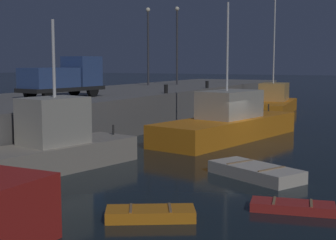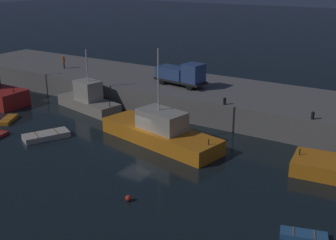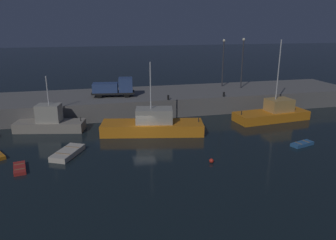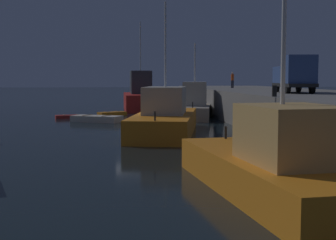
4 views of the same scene
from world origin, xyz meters
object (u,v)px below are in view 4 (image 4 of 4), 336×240
dinghy_red_small (112,114)px  dinghy_orange_near (71,117)px  utility_truck (294,75)px  dockworker (232,79)px  rowboat_blue_far (97,119)px  fishing_boat_orange (141,96)px  bollard_west (274,91)px  fishing_trawler_red (165,118)px  fishing_boat_white (278,165)px  fishing_boat_blue (195,106)px

dinghy_red_small → dinghy_orange_near: bearing=-52.5°
utility_truck → dockworker: (-17.40, -0.33, -0.32)m
rowboat_blue_far → utility_truck: 15.99m
dinghy_orange_near → utility_truck: 19.89m
fishing_boat_orange → bollard_west: bearing=12.5°
fishing_boat_orange → bollard_west: size_ratio=17.63×
dinghy_orange_near → bollard_west: bearing=38.1°
fishing_trawler_red → dockworker: size_ratio=7.18×
fishing_trawler_red → rowboat_blue_far: fishing_trawler_red is taller
fishing_boat_white → dinghy_orange_near: (-30.18, -8.77, -0.79)m
fishing_boat_blue → bollard_west: size_ratio=13.10×
rowboat_blue_far → fishing_boat_orange: bearing=163.6°
fishing_boat_white → utility_truck: fishing_boat_white is taller
dinghy_orange_near → dinghy_red_small: bearing=127.5°
fishing_boat_blue → utility_truck: (8.33, 5.93, 2.71)m
fishing_boat_orange → dockworker: fishing_boat_orange is taller
fishing_trawler_red → utility_truck: fishing_trawler_red is taller
dinghy_red_small → fishing_trawler_red: bearing=11.8°
fishing_boat_blue → dinghy_orange_near: 11.11m
fishing_boat_white → utility_truck: bearing=158.2°
bollard_west → dinghy_orange_near: bearing=-141.9°
fishing_trawler_red → dockworker: bearing=155.6°
dinghy_orange_near → bollard_west: bollard_west is taller
fishing_boat_white → fishing_trawler_red: bearing=-174.2°
fishing_boat_blue → rowboat_blue_far: (2.49, -8.52, -0.84)m
dockworker → dinghy_orange_near: bearing=-65.5°
dinghy_orange_near → utility_truck: size_ratio=0.45×
fishing_boat_white → dockworker: fishing_boat_white is taller
fishing_boat_orange → fishing_boat_white: bearing=2.6°
dinghy_red_small → bollard_west: (19.55, 9.43, 2.66)m
dinghy_orange_near → dinghy_red_small: size_ratio=0.97×
fishing_boat_orange → dinghy_orange_near: 13.24m
fishing_boat_white → dinghy_red_small: (-33.00, -5.09, -0.77)m
dinghy_red_small → rowboat_blue_far: rowboat_blue_far is taller
fishing_boat_white → fishing_boat_orange: fishing_boat_white is taller
utility_truck → bollard_west: (6.90, -3.79, -0.98)m
fishing_boat_white → rowboat_blue_far: (-26.20, -6.32, -0.68)m
dockworker → bollard_west: 24.55m
rowboat_blue_far → fishing_boat_white: bearing=13.6°
dinghy_red_small → bollard_west: bollard_west is taller
dinghy_red_small → bollard_west: size_ratio=4.42×
rowboat_blue_far → fishing_trawler_red: bearing=26.2°
fishing_boat_blue → fishing_boat_orange: size_ratio=0.74×
fishing_boat_blue → dinghy_orange_near: size_ratio=3.05×
dinghy_orange_near → utility_truck: utility_truck is taller
dinghy_red_small → dockworker: bearing=110.2°
fishing_trawler_red → dinghy_orange_near: (-13.40, -7.07, -0.89)m
fishing_boat_blue → dinghy_orange_near: fishing_boat_blue is taller
fishing_trawler_red → dinghy_red_small: size_ratio=4.29×
fishing_boat_blue → fishing_boat_orange: (-12.69, -4.04, 0.42)m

